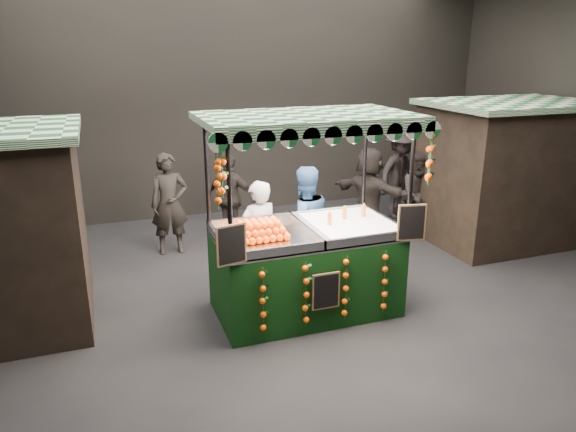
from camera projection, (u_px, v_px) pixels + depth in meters
name	position (u px, v px, depth m)	size (l,w,h in m)	color
ground	(319.00, 308.00, 7.53)	(12.00, 12.00, 0.00)	black
market_hall	(324.00, 59.00, 6.50)	(12.10, 10.10, 5.05)	black
neighbour_stall_right	(507.00, 172.00, 9.90)	(3.00, 2.20, 2.60)	black
juice_stall	(307.00, 254.00, 7.20)	(2.81, 1.65, 2.73)	black
vendor_grey	(259.00, 238.00, 7.81)	(0.70, 0.53, 1.71)	gray
vendor_blue	(304.00, 225.00, 8.16)	(0.90, 0.71, 1.84)	navy
shopper_0	(169.00, 204.00, 9.32)	(0.66, 0.45, 1.80)	black
shopper_1	(419.00, 194.00, 10.21)	(0.90, 0.75, 1.65)	#272420
shopper_2	(231.00, 198.00, 10.02)	(0.99, 0.90, 1.63)	#2D2824
shopper_3	(401.00, 174.00, 11.27)	(1.42, 1.12, 1.93)	#2B2423
shopper_4	(43.00, 220.00, 8.43)	(0.95, 0.68, 1.81)	black
shopper_5	(369.00, 195.00, 9.94)	(1.34, 1.67, 1.78)	#2D2725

